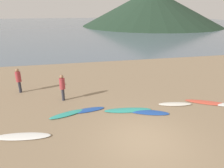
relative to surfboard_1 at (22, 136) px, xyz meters
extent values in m
cube|color=#8C7559|center=(5.16, 8.64, -0.15)|extent=(120.00, 120.00, 0.20)
cube|color=slate|center=(5.16, 62.64, -0.05)|extent=(140.00, 100.00, 0.01)
cone|color=#1E3323|center=(28.69, 55.48, 5.40)|extent=(42.98, 42.98, 10.89)
ellipsoid|color=white|center=(0.00, 0.00, 0.00)|extent=(2.55, 0.94, 0.09)
ellipsoid|color=teal|center=(1.96, 1.65, 0.00)|extent=(1.97, 1.10, 0.10)
ellipsoid|color=#1E479E|center=(3.07, 1.89, -0.01)|extent=(2.00, 0.74, 0.07)
ellipsoid|color=teal|center=(5.28, 1.40, -0.01)|extent=(2.69, 0.92, 0.07)
ellipsoid|color=#1E479E|center=(6.34, 0.92, -0.01)|extent=(2.25, 1.31, 0.07)
ellipsoid|color=silver|center=(8.24, 1.52, 0.00)|extent=(2.03, 0.84, 0.10)
ellipsoid|color=#D84C38|center=(10.29, 1.29, -0.01)|extent=(2.59, 1.76, 0.07)
cylinder|color=#2D2D38|center=(1.77, 3.58, 0.34)|extent=(0.18, 0.18, 0.77)
cylinder|color=#9E3338|center=(1.77, 3.58, 1.06)|extent=(0.33, 0.33, 0.67)
sphere|color=#936B4C|center=(1.77, 3.58, 1.50)|extent=(0.22, 0.22, 0.22)
cylinder|color=#2D2D38|center=(-1.08, 5.50, 0.34)|extent=(0.19, 0.19, 0.78)
cylinder|color=#9E3338|center=(-1.08, 5.50, 1.07)|extent=(0.34, 0.34, 0.68)
sphere|color=#936B4C|center=(-1.08, 5.50, 1.52)|extent=(0.22, 0.22, 0.22)
camera|label=1|loc=(2.25, -8.34, 5.36)|focal=32.76mm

